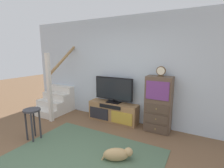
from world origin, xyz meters
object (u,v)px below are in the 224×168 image
media_console (113,112)px  bar_stool_near (32,117)px  side_cabinet (158,104)px  dog (118,154)px  desk_clock (161,71)px  television (114,89)px

media_console → bar_stool_near: bearing=-121.8°
side_cabinet → dog: 1.55m
bar_stool_near → dog: bar_stool_near is taller
side_cabinet → dog: (-0.31, -1.42, -0.53)m
desk_clock → dog: 1.94m
desk_clock → media_console: bearing=179.8°
dog → bar_stool_near: bearing=-173.1°
side_cabinet → dog: side_cabinet is taller
media_console → side_cabinet: size_ratio=1.04×
side_cabinet → bar_stool_near: (-2.19, -1.65, -0.14)m
side_cabinet → desk_clock: size_ratio=5.75×
side_cabinet → desk_clock: desk_clock is taller
media_console → dog: 1.66m
side_cabinet → desk_clock: (0.02, -0.01, 0.76)m
television → side_cabinet: side_cabinet is taller
media_console → bar_stool_near: bar_stool_near is taller
side_cabinet → bar_stool_near: bearing=-143.0°
television → side_cabinet: (1.17, -0.01, -0.22)m
side_cabinet → desk_clock: 0.76m
media_console → desk_clock: 1.66m
dog → side_cabinet: bearing=77.5°
media_console → dog: size_ratio=2.69×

